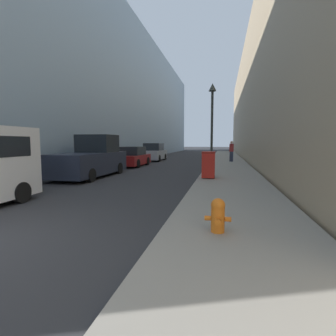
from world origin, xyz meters
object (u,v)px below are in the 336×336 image
fire_hydrant (218,215)px  parked_sedan_far (154,153)px  pickup_truck (91,159)px  trash_bin (208,165)px  pedestrian_on_sidewalk (231,151)px  parked_sedan_near (132,157)px  lamppost (212,116)px

fire_hydrant → parked_sedan_far: 21.55m
parked_sedan_far → pickup_truck: bearing=-90.6°
trash_bin → parked_sedan_far: 14.33m
pickup_truck → pedestrian_on_sidewalk: size_ratio=3.03×
pedestrian_on_sidewalk → parked_sedan_near: bearing=-149.2°
pedestrian_on_sidewalk → pickup_truck: bearing=-125.7°
trash_bin → pedestrian_on_sidewalk: (1.36, 11.11, 0.26)m
trash_bin → fire_hydrant: bearing=-85.5°
lamppost → parked_sedan_near: 7.41m
parked_sedan_far → pedestrian_on_sidewalk: size_ratio=2.38×
trash_bin → pickup_truck: (-6.27, 0.49, 0.13)m
lamppost → parked_sedan_far: size_ratio=1.20×
pedestrian_on_sidewalk → parked_sedan_far: bearing=166.3°
fire_hydrant → pedestrian_on_sidewalk: bearing=87.6°
trash_bin → pedestrian_on_sidewalk: 11.20m
pickup_truck → parked_sedan_far: size_ratio=1.27×
pickup_truck → parked_sedan_near: (0.12, 6.14, -0.24)m
parked_sedan_near → parked_sedan_far: (0.01, 6.32, 0.10)m
lamppost → parked_sedan_far: lamppost is taller
fire_hydrant → pedestrian_on_sidewalk: 18.65m
fire_hydrant → parked_sedan_far: size_ratio=0.15×
parked_sedan_near → fire_hydrant: bearing=-64.5°
pickup_truck → parked_sedan_near: pickup_truck is taller
trash_bin → pickup_truck: size_ratio=0.23×
pickup_truck → parked_sedan_far: 12.46m
parked_sedan_near → pickup_truck: bearing=-91.1°
fire_hydrant → parked_sedan_far: (-6.74, 20.46, 0.30)m
fire_hydrant → parked_sedan_far: bearing=108.2°
pickup_truck → pedestrian_on_sidewalk: bearing=54.3°
parked_sedan_far → pedestrian_on_sidewalk: pedestrian_on_sidewalk is taller
parked_sedan_near → pedestrian_on_sidewalk: size_ratio=2.30×
lamppost → pickup_truck: size_ratio=0.94×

